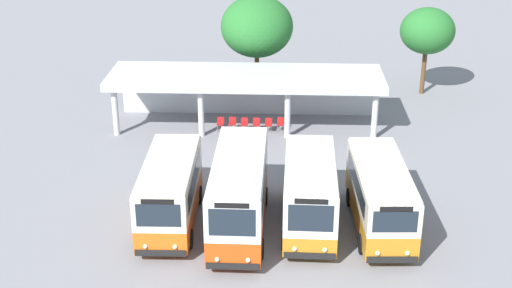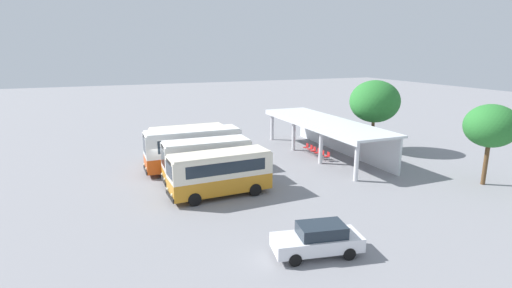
# 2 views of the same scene
# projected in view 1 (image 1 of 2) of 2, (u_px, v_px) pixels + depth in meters

# --- Properties ---
(ground_plane) EXTENTS (180.00, 180.00, 0.00)m
(ground_plane) POSITION_uv_depth(u_px,v_px,m) (249.00, 255.00, 30.75)
(ground_plane) COLOR gray
(city_bus_nearest_orange) EXTENTS (2.51, 6.96, 3.21)m
(city_bus_nearest_orange) POSITION_uv_depth(u_px,v_px,m) (170.00, 190.00, 32.60)
(city_bus_nearest_orange) COLOR black
(city_bus_nearest_orange) RESTS_ON ground
(city_bus_second_in_row) EXTENTS (2.49, 8.03, 3.58)m
(city_bus_second_in_row) POSITION_uv_depth(u_px,v_px,m) (239.00, 191.00, 32.09)
(city_bus_second_in_row) COLOR black
(city_bus_second_in_row) RESTS_ON ground
(city_bus_middle_cream) EXTENTS (2.53, 6.78, 3.33)m
(city_bus_middle_cream) POSITION_uv_depth(u_px,v_px,m) (310.00, 192.00, 32.29)
(city_bus_middle_cream) COLOR black
(city_bus_middle_cream) RESTS_ON ground
(city_bus_fourth_amber) EXTENTS (2.60, 7.27, 3.14)m
(city_bus_fourth_amber) POSITION_uv_depth(u_px,v_px,m) (380.00, 195.00, 32.26)
(city_bus_fourth_amber) COLOR black
(city_bus_fourth_amber) RESTS_ON ground
(terminal_canopy) EXTENTS (17.01, 4.89, 3.40)m
(terminal_canopy) POSITION_uv_depth(u_px,v_px,m) (246.00, 83.00, 44.37)
(terminal_canopy) COLOR silver
(terminal_canopy) RESTS_ON ground
(waiting_chair_end_by_column) EXTENTS (0.46, 0.46, 0.86)m
(waiting_chair_end_by_column) POSITION_uv_depth(u_px,v_px,m) (220.00, 123.00, 43.79)
(waiting_chair_end_by_column) COLOR slate
(waiting_chair_end_by_column) RESTS_ON ground
(waiting_chair_second_from_end) EXTENTS (0.46, 0.46, 0.86)m
(waiting_chair_second_from_end) POSITION_uv_depth(u_px,v_px,m) (232.00, 123.00, 43.80)
(waiting_chair_second_from_end) COLOR slate
(waiting_chair_second_from_end) RESTS_ON ground
(waiting_chair_middle_seat) EXTENTS (0.46, 0.46, 0.86)m
(waiting_chair_middle_seat) POSITION_uv_depth(u_px,v_px,m) (244.00, 123.00, 43.69)
(waiting_chair_middle_seat) COLOR slate
(waiting_chair_middle_seat) RESTS_ON ground
(waiting_chair_fourth_seat) EXTENTS (0.46, 0.46, 0.86)m
(waiting_chair_fourth_seat) POSITION_uv_depth(u_px,v_px,m) (256.00, 123.00, 43.68)
(waiting_chair_fourth_seat) COLOR slate
(waiting_chair_fourth_seat) RESTS_ON ground
(waiting_chair_fifth_seat) EXTENTS (0.46, 0.46, 0.86)m
(waiting_chair_fifth_seat) POSITION_uv_depth(u_px,v_px,m) (268.00, 124.00, 43.64)
(waiting_chair_fifth_seat) COLOR slate
(waiting_chair_fifth_seat) RESTS_ON ground
(waiting_chair_far_end_seat) EXTENTS (0.46, 0.46, 0.86)m
(waiting_chair_far_end_seat) POSITION_uv_depth(u_px,v_px,m) (281.00, 123.00, 43.74)
(waiting_chair_far_end_seat) COLOR slate
(waiting_chair_far_end_seat) RESTS_ON ground
(roadside_tree_behind_canopy) EXTENTS (4.94, 4.94, 7.13)m
(roadside_tree_behind_canopy) POSITION_uv_depth(u_px,v_px,m) (257.00, 27.00, 47.87)
(roadside_tree_behind_canopy) COLOR brown
(roadside_tree_behind_canopy) RESTS_ON ground
(roadside_tree_east_of_canopy) EXTENTS (3.77, 3.77, 6.17)m
(roadside_tree_east_of_canopy) POSITION_uv_depth(u_px,v_px,m) (427.00, 31.00, 48.67)
(roadside_tree_east_of_canopy) COLOR brown
(roadside_tree_east_of_canopy) RESTS_ON ground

